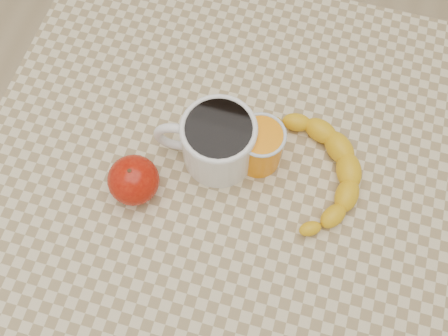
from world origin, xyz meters
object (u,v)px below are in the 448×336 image
(table, at_px, (224,192))
(orange_juice_glass, at_px, (260,146))
(coffee_mug, at_px, (217,140))
(banana, at_px, (314,170))
(apple, at_px, (134,180))

(table, xyz_separation_m, orange_juice_glass, (0.05, 0.04, 0.13))
(coffee_mug, relative_size, banana, 0.57)
(coffee_mug, height_order, apple, coffee_mug)
(orange_juice_glass, relative_size, banana, 0.30)
(coffee_mug, height_order, banana, coffee_mug)
(orange_juice_glass, xyz_separation_m, apple, (-0.17, -0.10, -0.01))
(banana, bearing_deg, orange_juice_glass, 155.64)
(table, height_order, apple, apple)
(orange_juice_glass, bearing_deg, coffee_mug, -169.41)
(table, distance_m, orange_juice_glass, 0.14)
(orange_juice_glass, bearing_deg, apple, -148.90)
(table, relative_size, coffee_mug, 4.82)
(orange_juice_glass, height_order, banana, orange_juice_glass)
(table, height_order, coffee_mug, coffee_mug)
(table, relative_size, orange_juice_glass, 9.26)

